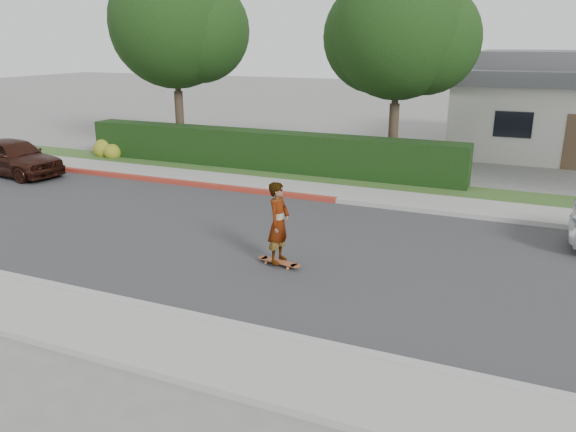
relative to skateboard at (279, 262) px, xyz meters
name	(u,v)px	position (x,y,z in m)	size (l,w,h in m)	color
ground	(245,240)	(-1.46, 1.17, -0.09)	(120.00, 120.00, 0.00)	slate
road	(245,240)	(-1.46, 1.17, -0.09)	(60.00, 8.00, 0.01)	#2D2D30
curb_near	(140,306)	(-1.46, -2.93, -0.02)	(60.00, 0.20, 0.15)	#9E9E99
sidewalk_near	(106,329)	(-1.46, -3.83, -0.03)	(60.00, 1.60, 0.12)	gray
curb_far	(306,197)	(-1.46, 5.27, -0.02)	(60.00, 0.20, 0.15)	#9E9E99
curb_red_section	(171,181)	(-6.46, 5.27, -0.02)	(12.00, 0.21, 0.15)	maroon
sidewalk_far	(316,191)	(-1.46, 6.17, -0.03)	(60.00, 1.60, 0.12)	gray
planting_strip	(332,180)	(-1.46, 7.77, -0.04)	(60.00, 1.60, 0.10)	#2D4C1E
hedge	(263,151)	(-4.46, 8.37, 0.66)	(15.00, 1.00, 1.50)	black
flowering_shrub	(107,150)	(-11.46, 7.91, 0.24)	(1.40, 1.00, 0.90)	#2D4C19
tree_left	(177,26)	(-8.97, 9.86, 5.17)	(5.99, 5.21, 8.00)	#33261C
tree_center	(399,35)	(0.03, 10.36, 4.81)	(5.66, 4.84, 7.44)	#33261C
skateboard	(279,262)	(0.00, 0.00, 0.00)	(1.09, 0.40, 0.10)	orange
skateboarder	(279,223)	(0.00, 0.00, 0.90)	(0.65, 0.42, 1.77)	white
car_maroon	(14,157)	(-12.38, 4.09, 0.59)	(1.62, 4.01, 1.37)	#321710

